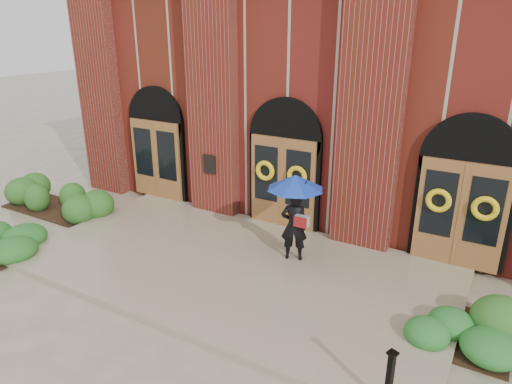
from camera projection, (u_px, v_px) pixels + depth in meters
The scene contains 8 objects.
ground at pixel (229, 272), 10.70m from camera, with size 90.00×90.00×0.00m, color tan.
landing at pixel (233, 266), 10.80m from camera, with size 10.00×5.30×0.15m, color gray.
church_building at pixel (359, 81), 16.63m from camera, with size 16.20×12.53×7.00m.
man_with_umbrella at pixel (295, 201), 10.50m from camera, with size 1.71×1.71×2.12m.
metal_post at pixel (390, 379), 6.54m from camera, with size 0.17×0.17×0.99m.
hedge_wall_left at pixel (55, 198), 14.13m from camera, with size 3.19×1.28×0.82m, color #26531B.
hedge_front_left at pixel (8, 240), 11.66m from camera, with size 1.56×1.33×0.55m, color #20591E.
hedge_front_right at pixel (465, 331), 8.23m from camera, with size 1.39×1.19×0.49m, color #225E23.
Camera 1 is at (5.24, -7.82, 5.46)m, focal length 32.00 mm.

